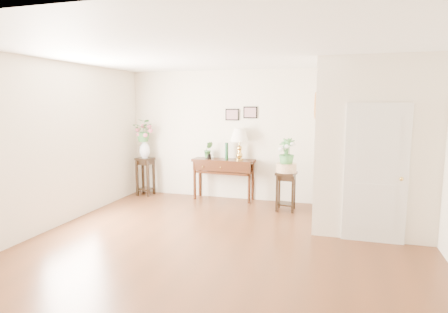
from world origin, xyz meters
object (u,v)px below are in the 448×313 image
at_px(table_lamp, 239,144).
at_px(plant_stand_b, 286,191).
at_px(plant_stand_a, 145,176).
at_px(console_table, 224,179).

height_order(table_lamp, plant_stand_b, table_lamp).
height_order(table_lamp, plant_stand_a, table_lamp).
distance_m(plant_stand_a, plant_stand_b, 3.27).
xyz_separation_m(console_table, table_lamp, (0.35, 0.00, 0.80)).
distance_m(table_lamp, plant_stand_b, 1.45).
height_order(console_table, table_lamp, table_lamp).
relative_size(table_lamp, plant_stand_b, 0.89).
height_order(console_table, plant_stand_a, console_table).
bearing_deg(plant_stand_a, console_table, 3.80).
xyz_separation_m(table_lamp, plant_stand_a, (-2.19, -0.12, -0.81)).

